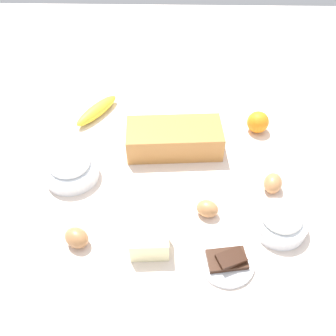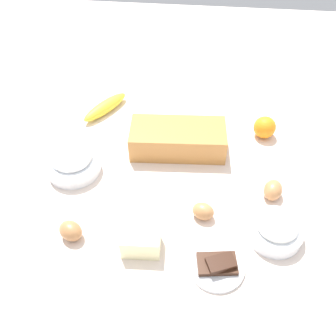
% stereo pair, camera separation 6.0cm
% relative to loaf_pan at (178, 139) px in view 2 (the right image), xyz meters
% --- Properties ---
extents(ground_plane, '(2.40, 2.40, 0.02)m').
position_rel_loaf_pan_xyz_m(ground_plane, '(-0.02, -0.12, -0.05)').
color(ground_plane, beige).
extents(loaf_pan, '(0.29, 0.15, 0.08)m').
position_rel_loaf_pan_xyz_m(loaf_pan, '(0.00, 0.00, 0.00)').
color(loaf_pan, '#B77A3D').
rests_on(loaf_pan, ground_plane).
extents(flour_bowl, '(0.13, 0.13, 0.06)m').
position_rel_loaf_pan_xyz_m(flour_bowl, '(0.26, -0.29, -0.01)').
color(flour_bowl, white).
rests_on(flour_bowl, ground_plane).
extents(sugar_bowl, '(0.15, 0.15, 0.07)m').
position_rel_loaf_pan_xyz_m(sugar_bowl, '(-0.29, -0.12, -0.01)').
color(sugar_bowl, white).
rests_on(sugar_bowl, ground_plane).
extents(banana, '(0.14, 0.18, 0.04)m').
position_rel_loaf_pan_xyz_m(banana, '(-0.26, 0.16, -0.02)').
color(banana, yellow).
rests_on(banana, ground_plane).
extents(orange_fruit, '(0.07, 0.07, 0.07)m').
position_rel_loaf_pan_xyz_m(orange_fruit, '(0.26, 0.09, -0.01)').
color(orange_fruit, orange).
rests_on(orange_fruit, ground_plane).
extents(butter_block, '(0.09, 0.07, 0.06)m').
position_rel_loaf_pan_xyz_m(butter_block, '(-0.05, -0.36, -0.01)').
color(butter_block, '#F4EDB2').
rests_on(butter_block, ground_plane).
extents(egg_near_butter, '(0.07, 0.06, 0.04)m').
position_rel_loaf_pan_xyz_m(egg_near_butter, '(0.09, -0.25, -0.02)').
color(egg_near_butter, '#B87C4B').
rests_on(egg_near_butter, ground_plane).
extents(egg_beside_bowl, '(0.08, 0.07, 0.05)m').
position_rel_loaf_pan_xyz_m(egg_beside_bowl, '(-0.23, -0.34, -0.02)').
color(egg_beside_bowl, '#A87144').
rests_on(egg_beside_bowl, ground_plane).
extents(egg_loose, '(0.06, 0.07, 0.05)m').
position_rel_loaf_pan_xyz_m(egg_loose, '(0.27, -0.16, -0.02)').
color(egg_loose, '#B27848').
rests_on(egg_loose, ground_plane).
extents(chocolate_plate, '(0.13, 0.13, 0.03)m').
position_rel_loaf_pan_xyz_m(chocolate_plate, '(0.13, -0.39, -0.03)').
color(chocolate_plate, white).
rests_on(chocolate_plate, ground_plane).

